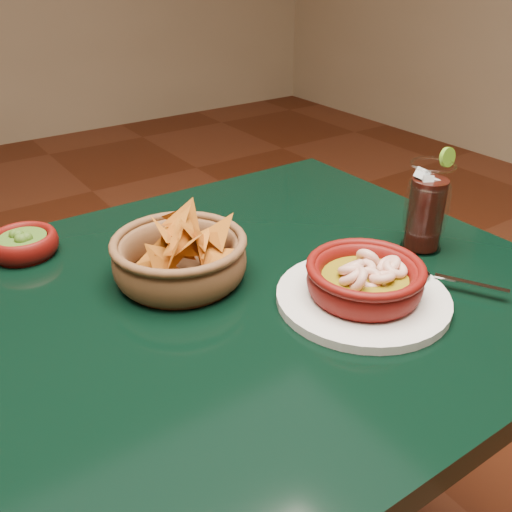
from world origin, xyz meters
TOP-DOWN VIEW (x-y plane):
  - dining_table at (0.00, 0.00)m, footprint 1.20×0.80m
  - shrimp_plate at (0.25, -0.13)m, footprint 0.30×0.25m
  - chip_basket at (0.07, 0.08)m, footprint 0.24×0.24m
  - guacamole_ramekin at (-0.11, 0.30)m, footprint 0.13×0.13m
  - cola_drink at (0.45, -0.07)m, footprint 0.15×0.15m

SIDE VIEW (x-z plane):
  - dining_table at x=0.00m, z-range 0.28..1.03m
  - guacamole_ramekin at x=-0.11m, z-range 0.75..0.79m
  - shrimp_plate at x=0.25m, z-range 0.74..0.82m
  - chip_basket at x=0.07m, z-range 0.72..0.86m
  - cola_drink at x=0.45m, z-range 0.74..0.91m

